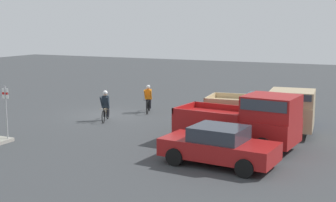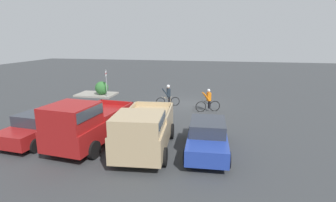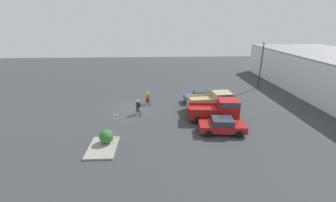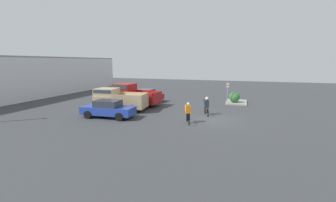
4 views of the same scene
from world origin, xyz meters
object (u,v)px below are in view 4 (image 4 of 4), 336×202
at_px(sedan_0, 108,109).
at_px(shrub, 234,97).
at_px(pickup_truck_0, 118,99).
at_px(cyclist_0, 207,106).
at_px(fire_lane_sign, 228,91).
at_px(sedan_1, 145,95).
at_px(cyclist_1, 188,113).
at_px(pickup_truck_1, 133,94).

height_order(sedan_0, shrub, sedan_0).
height_order(sedan_0, pickup_truck_0, pickup_truck_0).
bearing_deg(cyclist_0, sedan_0, 113.81).
distance_m(cyclist_0, fire_lane_sign, 5.89).
bearing_deg(fire_lane_sign, cyclist_0, 165.80).
bearing_deg(sedan_1, cyclist_0, -121.59).
distance_m(pickup_truck_0, sedan_1, 5.66).
xyz_separation_m(cyclist_0, cyclist_1, (-3.09, 0.96, -0.04)).
xyz_separation_m(pickup_truck_0, cyclist_1, (-2.42, -7.51, -0.32)).
distance_m(pickup_truck_1, cyclist_0, 8.64).
xyz_separation_m(pickup_truck_1, shrub, (4.29, -10.51, -0.44)).
bearing_deg(sedan_0, cyclist_1, -87.08).
xyz_separation_m(fire_lane_sign, shrub, (0.83, -0.74, -0.75)).
xyz_separation_m(pickup_truck_0, sedan_1, (5.63, -0.40, -0.38)).
bearing_deg(pickup_truck_1, cyclist_0, -104.86).
xyz_separation_m(pickup_truck_1, fire_lane_sign, (3.46, -9.78, 0.31)).
distance_m(pickup_truck_0, cyclist_1, 7.89).
relative_size(pickup_truck_1, fire_lane_sign, 2.11).
distance_m(cyclist_1, shrub, 10.09).
bearing_deg(cyclist_1, cyclist_0, -17.25).
xyz_separation_m(sedan_0, fire_lane_sign, (9.11, -9.23, 0.74)).
bearing_deg(cyclist_1, pickup_truck_1, 54.31).
height_order(sedan_0, cyclist_1, cyclist_1).
bearing_deg(shrub, pickup_truck_0, 123.96).
relative_size(pickup_truck_1, cyclist_0, 3.02).
relative_size(sedan_0, fire_lane_sign, 1.84).
bearing_deg(shrub, pickup_truck_1, 112.18).
distance_m(sedan_1, cyclist_0, 9.47).
relative_size(pickup_truck_1, shrub, 4.47).
bearing_deg(pickup_truck_0, sedan_0, -166.29).
bearing_deg(sedan_0, pickup_truck_1, 5.56).
bearing_deg(sedan_0, cyclist_0, -66.19).
bearing_deg(pickup_truck_0, cyclist_0, -85.49).
xyz_separation_m(sedan_0, pickup_truck_0, (2.77, 0.68, 0.36)).
xyz_separation_m(pickup_truck_0, fire_lane_sign, (6.34, -9.90, 0.38)).
height_order(cyclist_0, shrub, cyclist_0).
bearing_deg(fire_lane_sign, pickup_truck_0, 122.63).
xyz_separation_m(cyclist_0, fire_lane_sign, (5.67, -1.43, 0.66)).
bearing_deg(sedan_1, cyclist_1, -138.55).
relative_size(sedan_0, cyclist_0, 2.63).
height_order(sedan_1, cyclist_0, cyclist_0).
bearing_deg(sedan_1, shrub, -81.47).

